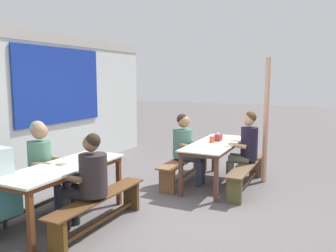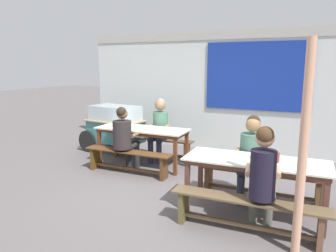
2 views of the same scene
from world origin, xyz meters
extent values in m
plane|color=#5F5959|center=(0.00, 0.00, 0.00)|extent=(40.00, 40.00, 0.00)
cube|color=silver|center=(0.00, 2.75, 1.25)|extent=(6.97, 0.12, 2.50)
cube|color=navy|center=(0.64, 2.66, 1.71)|extent=(2.21, 0.03, 1.45)
cube|color=#ADA8A0|center=(0.00, 2.77, 2.60)|extent=(6.97, 0.20, 0.20)
cube|color=silver|center=(-1.19, 0.91, 0.73)|extent=(1.80, 0.70, 0.03)
cube|color=brown|center=(-1.19, 0.91, 0.69)|extent=(1.72, 0.63, 0.06)
cube|color=brown|center=(-0.37, 1.19, 0.33)|extent=(0.06, 0.06, 0.66)
cube|color=brown|center=(-0.37, 0.63, 0.33)|extent=(0.06, 0.06, 0.66)
cube|color=brown|center=(-2.00, 0.62, 0.33)|extent=(0.06, 0.06, 0.66)
cube|color=silver|center=(1.18, -0.32, 0.74)|extent=(1.84, 0.74, 0.02)
cube|color=brown|center=(1.18, -0.32, 0.70)|extent=(1.76, 0.68, 0.06)
cube|color=brown|center=(2.01, -0.01, 0.33)|extent=(0.06, 0.06, 0.67)
cube|color=brown|center=(2.02, -0.59, 0.33)|extent=(0.06, 0.06, 0.67)
cube|color=brown|center=(0.35, -0.05, 0.33)|extent=(0.06, 0.06, 0.67)
cube|color=brown|center=(0.36, -0.62, 0.33)|extent=(0.06, 0.06, 0.67)
cube|color=brown|center=(-1.19, 1.46, 0.42)|extent=(1.69, 0.27, 0.02)
cube|color=brown|center=(-0.47, 1.47, 0.20)|extent=(0.06, 0.22, 0.41)
cube|color=brown|center=(-1.19, 1.46, 0.10)|extent=(1.40, 0.06, 0.04)
cube|color=#55351B|center=(-1.18, 0.35, 0.42)|extent=(1.69, 0.28, 0.02)
cube|color=#50351B|center=(-0.46, 0.36, 0.20)|extent=(0.06, 0.23, 0.41)
cube|color=#593B16|center=(-1.91, 0.35, 0.20)|extent=(0.06, 0.23, 0.41)
cube|color=#55351B|center=(-1.18, 0.35, 0.10)|extent=(1.41, 0.06, 0.04)
cube|color=brown|center=(1.17, 0.24, 0.41)|extent=(1.81, 0.36, 0.03)
cube|color=brown|center=(1.95, 0.25, 0.20)|extent=(0.07, 0.27, 0.40)
cube|color=brown|center=(0.39, 0.22, 0.20)|extent=(0.07, 0.27, 0.40)
cube|color=brown|center=(1.17, 0.24, 0.10)|extent=(1.52, 0.08, 0.04)
cube|color=brown|center=(1.20, -0.87, 0.42)|extent=(1.82, 0.31, 0.02)
cube|color=brown|center=(1.98, -0.85, 0.20)|extent=(0.07, 0.23, 0.40)
cube|color=brown|center=(0.41, -0.89, 0.20)|extent=(0.07, 0.23, 0.40)
cube|color=brown|center=(1.20, -0.87, 0.10)|extent=(1.53, 0.08, 0.04)
cylinder|color=#333333|center=(-1.68, 1.45, 0.12)|extent=(0.05, 0.05, 0.25)
cylinder|color=#3F3F3F|center=(-1.45, 1.41, 0.62)|extent=(0.13, 0.66, 0.04)
cylinder|color=#303552|center=(-1.11, 1.10, 0.21)|extent=(0.11, 0.11, 0.43)
cylinder|color=#303552|center=(-0.93, 1.12, 0.21)|extent=(0.11, 0.11, 0.43)
cylinder|color=#303552|center=(-1.13, 1.28, 0.48)|extent=(0.17, 0.40, 0.13)
cylinder|color=#303552|center=(-0.95, 1.30, 0.48)|extent=(0.17, 0.40, 0.13)
cylinder|color=#4B7B65|center=(-1.06, 1.46, 0.73)|extent=(0.32, 0.32, 0.53)
sphere|color=#987052|center=(-1.06, 1.44, 1.14)|extent=(0.22, 0.22, 0.22)
sphere|color=gray|center=(-1.06, 1.47, 1.18)|extent=(0.21, 0.21, 0.21)
cylinder|color=#987052|center=(-1.22, 1.26, 0.72)|extent=(0.10, 0.31, 0.10)
cylinder|color=#987052|center=(-0.86, 1.30, 0.72)|extent=(0.10, 0.31, 0.08)
cylinder|color=#26272A|center=(-1.21, 0.72, 0.21)|extent=(0.11, 0.11, 0.43)
cylinder|color=#26272A|center=(-1.39, 0.72, 0.21)|extent=(0.11, 0.11, 0.43)
cylinder|color=#26272A|center=(-1.20, 0.54, 0.48)|extent=(0.14, 0.41, 0.13)
cylinder|color=#26272A|center=(-1.38, 0.53, 0.48)|extent=(0.14, 0.41, 0.13)
cylinder|color=#2D2527|center=(-1.29, 0.35, 0.72)|extent=(0.33, 0.33, 0.50)
sphere|color=brown|center=(-1.29, 0.37, 1.10)|extent=(0.20, 0.20, 0.20)
sphere|color=#2D2319|center=(-1.29, 0.34, 1.13)|extent=(0.18, 0.18, 0.18)
cylinder|color=brown|center=(-1.11, 0.54, 0.70)|extent=(0.08, 0.31, 0.09)
cylinder|color=brown|center=(-1.48, 0.53, 0.70)|extent=(0.08, 0.30, 0.07)
cylinder|color=#61665A|center=(1.40, -0.54, 0.21)|extent=(0.11, 0.11, 0.43)
cylinder|color=#61665A|center=(1.22, -0.57, 0.21)|extent=(0.11, 0.11, 0.43)
cylinder|color=#61665A|center=(1.42, -0.70, 0.48)|extent=(0.18, 0.36, 0.13)
cylinder|color=#61665A|center=(1.24, -0.72, 0.48)|extent=(0.18, 0.36, 0.13)
cylinder|color=black|center=(1.35, -0.87, 0.75)|extent=(0.29, 0.29, 0.56)
sphere|color=tan|center=(1.35, -0.85, 1.17)|extent=(0.21, 0.21, 0.21)
sphere|color=#4C331E|center=(1.36, -0.88, 1.20)|extent=(0.20, 0.20, 0.20)
cylinder|color=tan|center=(1.49, -0.67, 0.74)|extent=(0.11, 0.31, 0.07)
cylinder|color=tan|center=(1.17, -0.71, 0.74)|extent=(0.11, 0.31, 0.10)
cylinder|color=#32394A|center=(0.96, -0.11, 0.21)|extent=(0.11, 0.11, 0.43)
cylinder|color=#32394A|center=(1.14, -0.10, 0.21)|extent=(0.11, 0.11, 0.43)
cylinder|color=#32394A|center=(0.95, 0.06, 0.48)|extent=(0.15, 0.39, 0.13)
cylinder|color=#32394A|center=(1.13, 0.07, 0.48)|extent=(0.15, 0.39, 0.13)
cylinder|color=#477262|center=(1.04, 0.23, 0.72)|extent=(0.35, 0.35, 0.50)
sphere|color=olive|center=(1.04, 0.21, 1.11)|extent=(0.21, 0.21, 0.21)
sphere|color=#2D2319|center=(1.04, 0.24, 1.14)|extent=(0.20, 0.20, 0.20)
cylinder|color=olive|center=(0.85, 0.04, 0.70)|extent=(0.09, 0.31, 0.11)
cylinder|color=olive|center=(1.24, 0.06, 0.70)|extent=(0.09, 0.30, 0.08)
cube|color=maroon|center=(1.39, -0.30, 0.81)|extent=(0.15, 0.11, 0.11)
cube|color=white|center=(1.39, -0.30, 0.87)|extent=(0.06, 0.03, 0.02)
cylinder|color=#E44C33|center=(1.18, -0.26, 0.80)|extent=(0.09, 0.09, 0.11)
cylinder|color=white|center=(1.18, -0.26, 0.86)|extent=(0.08, 0.08, 0.02)
cylinder|color=silver|center=(-1.15, 0.95, 0.77)|extent=(0.15, 0.15, 0.04)
cylinder|color=tan|center=(1.75, -1.06, 1.11)|extent=(0.09, 0.09, 2.22)
camera|label=1|loc=(-4.45, -2.23, 1.86)|focal=37.05mm
camera|label=2|loc=(1.82, -4.40, 1.95)|focal=34.26mm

